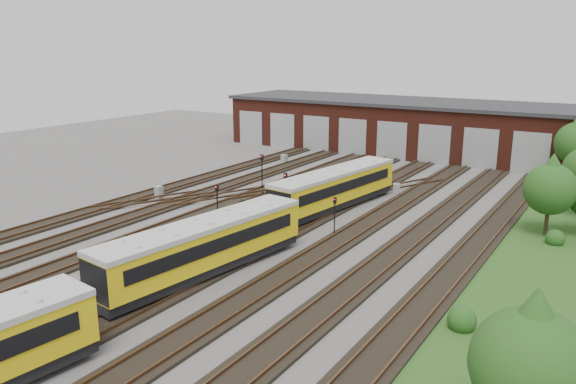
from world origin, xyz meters
The scene contains 18 objects.
ground centered at (0.00, 0.00, 0.00)m, with size 120.00×120.00×0.00m, color #4B4845.
track_network centered at (-0.17, 0.59, 0.11)m, with size 30.40×70.00×0.33m.
maintenance_shed centered at (-0.01, 39.97, 3.20)m, with size 51.00×12.50×6.35m.
grass_verge centered at (19.00, 10.00, 0.03)m, with size 8.00×55.00×0.05m, color #1F4617.
metro_train centered at (2.00, -3.70, 1.81)m, with size 4.34×46.22×2.90m.
signal_mast_0 centered at (-3.98, 4.77, 1.83)m, with size 0.26×0.24×2.82m.
signal_mast_1 centered at (-6.59, 14.39, 2.11)m, with size 0.27×0.26×3.29m.
signal_mast_2 centered at (-0.83, 9.35, 2.08)m, with size 0.28×0.26×3.23m.
signal_mast_3 centered at (5.00, 6.51, 1.76)m, with size 0.22×0.21×2.76m.
relay_cabinet_0 centered at (-12.57, 7.29, 0.52)m, with size 0.62×0.52×1.04m, color #949598.
relay_cabinet_1 centered at (-11.23, 25.41, 0.51)m, with size 0.62×0.51×1.03m, color #949598.
relay_cabinet_2 centered at (-2.64, -3.92, 0.53)m, with size 0.64×0.53×1.07m, color #949598.
relay_cabinet_3 centered at (3.26, 19.36, 0.47)m, with size 0.57×0.47×0.94m, color #949598.
relay_cabinet_4 centered at (4.45, 19.45, 0.48)m, with size 0.58×0.48×0.97m, color #949598.
tree_1 centered at (17.44, 14.35, 3.76)m, with size 3.54×3.54×5.86m.
tree_4 centered at (20.21, -9.91, 3.88)m, with size 3.64×3.64×6.04m.
bush_0 centered at (16.26, -2.21, 0.67)m, with size 1.35×1.35×1.35m, color #1A4313.
bush_1 centered at (18.27, 12.71, 0.61)m, with size 1.23×1.23×1.23m, color #1A4313.
Camera 1 is at (22.06, -26.59, 12.81)m, focal length 35.00 mm.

